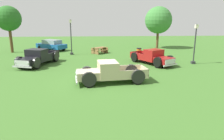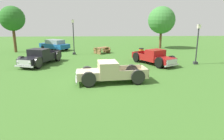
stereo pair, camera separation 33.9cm
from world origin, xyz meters
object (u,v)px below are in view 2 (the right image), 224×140
at_px(lamp_post_near, 197,43).
at_px(picnic_table, 102,50).
at_px(pickup_truck_foreground, 107,73).
at_px(sedan_distant_a, 55,45).
at_px(pickup_truck_behind_right, 156,58).
at_px(trash_can, 141,52).
at_px(oak_tree_west, 162,20).
at_px(lamp_post_far, 74,36).
at_px(pickup_truck_behind_left, 39,57).
at_px(oak_tree_east, 12,19).

bearing_deg(lamp_post_near, picnic_table, 142.60).
height_order(pickup_truck_foreground, picnic_table, pickup_truck_foreground).
bearing_deg(sedan_distant_a, pickup_truck_behind_right, -40.58).
distance_m(picnic_table, trash_can, 5.24).
bearing_deg(pickup_truck_foreground, oak_tree_west, 63.76).
bearing_deg(lamp_post_near, oak_tree_west, 91.84).
bearing_deg(trash_can, pickup_truck_behind_right, -84.40).
xyz_separation_m(lamp_post_far, picnic_table, (3.51, 0.81, -1.79)).
bearing_deg(sedan_distant_a, lamp_post_near, -32.46).
bearing_deg(picnic_table, oak_tree_west, 26.63).
distance_m(lamp_post_far, trash_can, 8.58).
xyz_separation_m(sedan_distant_a, lamp_post_far, (3.32, -3.96, 1.50)).
bearing_deg(sedan_distant_a, trash_can, -24.70).
relative_size(pickup_truck_foreground, sedan_distant_a, 1.09).
relative_size(lamp_post_far, trash_can, 4.59).
distance_m(pickup_truck_behind_right, lamp_post_near, 4.27).
distance_m(pickup_truck_behind_left, oak_tree_west, 19.14).
bearing_deg(pickup_truck_behind_left, oak_tree_east, 123.87).
bearing_deg(trash_can, sedan_distant_a, 155.30).
xyz_separation_m(lamp_post_far, oak_tree_east, (-8.19, 2.31, 2.12)).
bearing_deg(pickup_truck_behind_left, oak_tree_west, 37.05).
relative_size(pickup_truck_behind_right, sedan_distant_a, 1.07).
bearing_deg(lamp_post_far, pickup_truck_behind_right, -36.10).
distance_m(pickup_truck_foreground, pickup_truck_behind_right, 7.44).
xyz_separation_m(pickup_truck_behind_right, sedan_distant_a, (-12.09, 10.36, 0.08)).
height_order(pickup_truck_behind_right, trash_can, pickup_truck_behind_right).
bearing_deg(pickup_truck_behind_right, pickup_truck_behind_left, 178.28).
bearing_deg(pickup_truck_foreground, sedan_distant_a, 114.35).
bearing_deg(pickup_truck_behind_right, trash_can, 95.60).
bearing_deg(trash_can, pickup_truck_foreground, -112.29).
xyz_separation_m(pickup_truck_behind_left, lamp_post_far, (2.58, 6.05, 1.54)).
bearing_deg(sedan_distant_a, lamp_post_far, -50.01).
height_order(lamp_post_far, oak_tree_east, oak_tree_east).
xyz_separation_m(pickup_truck_foreground, oak_tree_west, (8.53, 17.31, 3.48)).
bearing_deg(sedan_distant_a, pickup_truck_foreground, -65.65).
height_order(lamp_post_near, oak_tree_east, oak_tree_east).
bearing_deg(oak_tree_west, pickup_truck_behind_right, -107.46).
height_order(sedan_distant_a, lamp_post_far, lamp_post_far).
bearing_deg(lamp_post_far, sedan_distant_a, 129.99).
relative_size(sedan_distant_a, trash_can, 4.97).
xyz_separation_m(pickup_truck_behind_right, oak_tree_west, (3.67, 11.68, 3.50)).
distance_m(pickup_truck_behind_left, oak_tree_east, 10.71).
bearing_deg(oak_tree_west, pickup_truck_behind_left, -142.95).
distance_m(lamp_post_near, trash_can, 6.89).
bearing_deg(pickup_truck_foreground, pickup_truck_behind_left, 137.41).
height_order(pickup_truck_foreground, pickup_truck_behind_right, pickup_truck_foreground).
bearing_deg(pickup_truck_foreground, picnic_table, 91.77).
bearing_deg(pickup_truck_behind_right, oak_tree_east, 152.85).
distance_m(pickup_truck_behind_right, picnic_table, 8.92).
xyz_separation_m(sedan_distant_a, trash_can, (11.60, -5.33, -0.31)).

